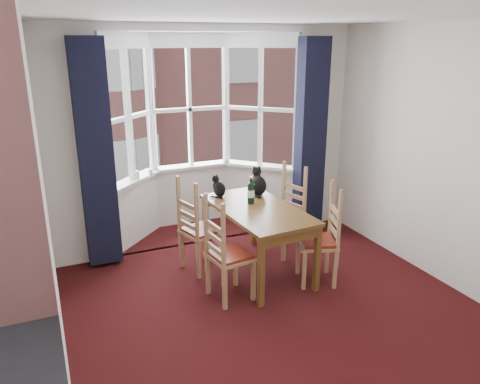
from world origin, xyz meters
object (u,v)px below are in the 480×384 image
chair_right_near (325,242)px  chair_right_far (288,216)px  chair_left_near (223,258)px  chair_left_far (195,233)px  wine_bottle (251,192)px  cat_left (219,188)px  dining_table (257,216)px  cat_right (258,184)px  candle_tall (137,175)px  candle_short (151,173)px

chair_right_near → chair_right_far: (0.02, 0.87, 0.00)m
chair_left_near → chair_left_far: bearing=94.4°
chair_right_near → wine_bottle: wine_bottle is taller
chair_left_near → chair_right_far: size_ratio=1.00×
chair_left_far → chair_right_near: size_ratio=1.00×
cat_left → wine_bottle: size_ratio=0.85×
dining_table → cat_right: (0.22, 0.43, 0.23)m
chair_right_far → cat_right: size_ratio=2.57×
cat_right → chair_left_near: bearing=-133.4°
dining_table → chair_right_far: (0.62, 0.36, -0.23)m
chair_left_near → chair_right_near: size_ratio=1.00×
chair_right_far → wine_bottle: wine_bottle is taller
dining_table → chair_right_far: chair_right_far is taller
chair_right_far → cat_left: bearing=167.2°
chair_left_far → candle_tall: bearing=109.3°
chair_right_far → cat_left: 0.98m
chair_left_far → chair_right_far: (1.27, 0.06, 0.00)m
chair_left_far → candle_tall: size_ratio=8.54×
candle_short → wine_bottle: bearing=-56.6°
candle_tall → chair_right_far: bearing=-33.0°
chair_left_near → cat_right: (0.81, 0.86, 0.46)m
candle_short → chair_right_near: bearing=-53.6°
chair_left_near → candle_tall: 1.98m
chair_right_far → candle_tall: bearing=147.0°
chair_left_far → cat_left: bearing=32.1°
chair_left_near → cat_left: size_ratio=3.39×
dining_table → candle_short: size_ratio=14.70×
cat_left → wine_bottle: bearing=-57.9°
cat_right → candle_short: (-1.08, 1.04, -0.01)m
candle_tall → wine_bottle: bearing=-50.7°
chair_right_near → cat_right: (-0.38, 0.94, 0.46)m
dining_table → candle_short: 1.72m
cat_right → wine_bottle: size_ratio=1.12×
dining_table → chair_left_far: (-0.65, 0.30, -0.23)m
candle_tall → cat_right: bearing=-38.5°
dining_table → cat_right: 0.54m
chair_right_far → candle_tall: (-1.67, 1.08, 0.45)m
chair_left_near → candle_short: bearing=98.1°
dining_table → wine_bottle: size_ratio=4.76×
chair_right_far → cat_right: bearing=169.7°
chair_right_far → candle_short: bearing=143.1°
cat_left → wine_bottle: (0.24, -0.39, 0.04)m
chair_left_near → wine_bottle: size_ratio=2.87×
chair_right_far → candle_short: (-1.48, 1.11, 0.45)m
wine_bottle → candle_tall: 1.65m
cat_right → wine_bottle: cat_right is taller
wine_bottle → cat_left: bearing=122.1°
chair_left_far → chair_right_near: same height
cat_left → chair_right_far: bearing=-12.8°
chair_right_near → candle_tall: 2.59m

